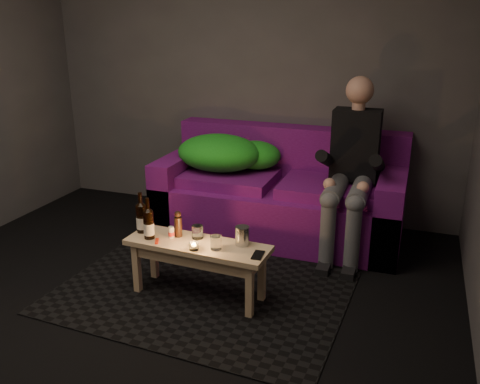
# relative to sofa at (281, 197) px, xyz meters

# --- Properties ---
(floor) EXTENTS (4.50, 4.50, 0.00)m
(floor) POSITION_rel_sofa_xyz_m (-0.47, -1.82, -0.33)
(floor) COLOR black
(floor) RESTS_ON ground
(room) EXTENTS (4.50, 4.50, 4.50)m
(room) POSITION_rel_sofa_xyz_m (-0.47, -1.35, 1.32)
(room) COLOR silver
(room) RESTS_ON ground
(rug) EXTENTS (2.04, 1.53, 0.01)m
(rug) POSITION_rel_sofa_xyz_m (-0.22, -1.25, -0.32)
(rug) COLOR black
(rug) RESTS_ON floor
(sofa) EXTENTS (2.10, 0.95, 0.90)m
(sofa) POSITION_rel_sofa_xyz_m (0.00, 0.00, 0.00)
(sofa) COLOR #640D67
(sofa) RESTS_ON floor
(green_blanket) EXTENTS (0.92, 0.63, 0.32)m
(green_blanket) POSITION_rel_sofa_xyz_m (-0.52, -0.01, 0.35)
(green_blanket) COLOR #1E911A
(green_blanket) RESTS_ON sofa
(person) EXTENTS (0.38, 0.87, 1.40)m
(person) POSITION_rel_sofa_xyz_m (0.62, -0.17, 0.40)
(person) COLOR black
(person) RESTS_ON sofa
(coffee_table) EXTENTS (1.00, 0.36, 0.40)m
(coffee_table) POSITION_rel_sofa_xyz_m (-0.22, -1.30, 0.00)
(coffee_table) COLOR #E3BD84
(coffee_table) RESTS_ON rug
(beer_bottle_a) EXTENTS (0.07, 0.07, 0.29)m
(beer_bottle_a) POSITION_rel_sofa_xyz_m (-0.67, -1.26, 0.18)
(beer_bottle_a) COLOR black
(beer_bottle_a) RESTS_ON coffee_table
(beer_bottle_b) EXTENTS (0.07, 0.07, 0.29)m
(beer_bottle_b) POSITION_rel_sofa_xyz_m (-0.56, -1.34, 0.18)
(beer_bottle_b) COLOR black
(beer_bottle_b) RESTS_ON coffee_table
(salt_shaker) EXTENTS (0.05, 0.05, 0.08)m
(salt_shaker) POSITION_rel_sofa_xyz_m (-0.43, -1.28, 0.12)
(salt_shaker) COLOR silver
(salt_shaker) RESTS_ON coffee_table
(pepper_mill) EXTENTS (0.07, 0.07, 0.14)m
(pepper_mill) POSITION_rel_sofa_xyz_m (-0.39, -1.24, 0.15)
(pepper_mill) COLOR black
(pepper_mill) RESTS_ON coffee_table
(tumbler_back) EXTENTS (0.10, 0.10, 0.09)m
(tumbler_back) POSITION_rel_sofa_xyz_m (-0.25, -1.23, 0.12)
(tumbler_back) COLOR white
(tumbler_back) RESTS_ON coffee_table
(tealight) EXTENTS (0.06, 0.06, 0.05)m
(tealight) POSITION_rel_sofa_xyz_m (-0.20, -1.40, 0.10)
(tealight) COLOR white
(tealight) RESTS_ON coffee_table
(tumbler_front) EXTENTS (0.09, 0.09, 0.09)m
(tumbler_front) POSITION_rel_sofa_xyz_m (-0.07, -1.35, 0.12)
(tumbler_front) COLOR white
(tumbler_front) RESTS_ON coffee_table
(steel_cup) EXTENTS (0.12, 0.12, 0.13)m
(steel_cup) POSITION_rel_sofa_xyz_m (0.07, -1.23, 0.14)
(steel_cup) COLOR #AEB0B5
(steel_cup) RESTS_ON coffee_table
(smartphone) EXTENTS (0.07, 0.14, 0.01)m
(smartphone) POSITION_rel_sofa_xyz_m (0.22, -1.35, 0.08)
(smartphone) COLOR black
(smartphone) RESTS_ON coffee_table
(red_lighter) EXTENTS (0.05, 0.08, 0.01)m
(red_lighter) POSITION_rel_sofa_xyz_m (-0.48, -1.38, 0.08)
(red_lighter) COLOR red
(red_lighter) RESTS_ON coffee_table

